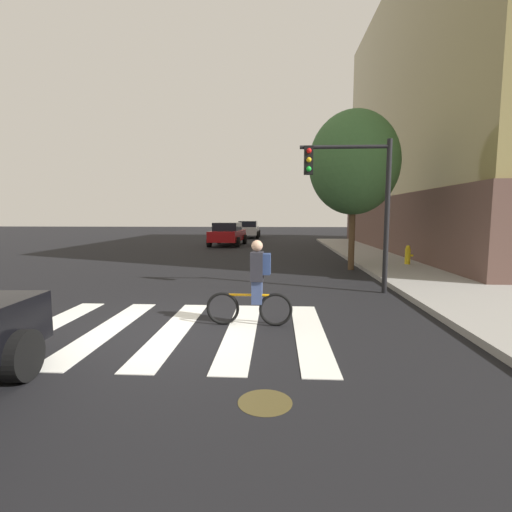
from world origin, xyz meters
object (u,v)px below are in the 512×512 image
cyclist (255,283)px  traffic_light_near (357,190)px  sedan_far (248,229)px  sedan_mid (228,234)px  fire_hydrant (408,255)px  manhole_cover (265,402)px  street_tree_near (354,163)px

cyclist → traffic_light_near: bearing=51.6°
sedan_far → cyclist: bearing=-85.3°
sedan_mid → fire_hydrant: sedan_mid is taller
sedan_far → sedan_mid: bearing=-94.9°
manhole_cover → sedan_far: sedan_far is taller
fire_hydrant → street_tree_near: 4.43m
traffic_light_near → sedan_far: bearing=101.2°
sedan_far → cyclist: cyclist is taller
sedan_far → traffic_light_near: size_ratio=1.09×
sedan_mid → fire_hydrant: size_ratio=6.19×
sedan_mid → traffic_light_near: size_ratio=1.15×
fire_hydrant → sedan_mid: bearing=129.6°
manhole_cover → traffic_light_near: (2.30, 6.28, 2.86)m
sedan_far → street_tree_near: bearing=-74.4°
fire_hydrant → cyclist: bearing=-124.7°
cyclist → traffic_light_near: 4.63m
sedan_mid → traffic_light_near: traffic_light_near is taller
traffic_light_near → fire_hydrant: 6.48m
sedan_far → street_tree_near: street_tree_near is taller
manhole_cover → street_tree_near: (3.08, 10.70, 4.16)m
manhole_cover → cyclist: 3.14m
sedan_far → traffic_light_near: bearing=-78.8°
street_tree_near → fire_hydrant: bearing=15.8°
sedan_mid → sedan_far: 8.98m
sedan_mid → street_tree_near: (6.46, -11.45, 3.32)m
street_tree_near → sedan_far: bearing=105.6°
sedan_mid → street_tree_near: 13.56m
sedan_far → cyclist: 28.18m
sedan_far → street_tree_near: (5.69, -20.39, 3.34)m
manhole_cover → fire_hydrant: 12.67m
fire_hydrant → street_tree_near: (-2.44, -0.69, 3.63)m
manhole_cover → sedan_mid: (-3.38, 22.15, 0.84)m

